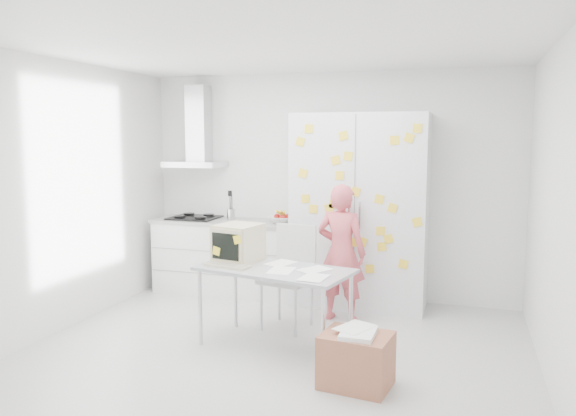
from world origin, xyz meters
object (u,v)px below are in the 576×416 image
(person, at_px, (341,253))
(cardboard_box, at_px, (356,359))
(chair, at_px, (291,270))
(desk, at_px, (251,254))

(person, distance_m, cardboard_box, 1.68)
(chair, bearing_deg, person, 45.69)
(desk, bearing_deg, cardboard_box, -18.85)
(chair, relative_size, cardboard_box, 1.81)
(desk, distance_m, cardboard_box, 1.47)
(desk, height_order, chair, desk)
(chair, distance_m, cardboard_box, 1.55)
(desk, bearing_deg, person, 63.12)
(chair, height_order, cardboard_box, chair)
(person, bearing_deg, chair, 44.74)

